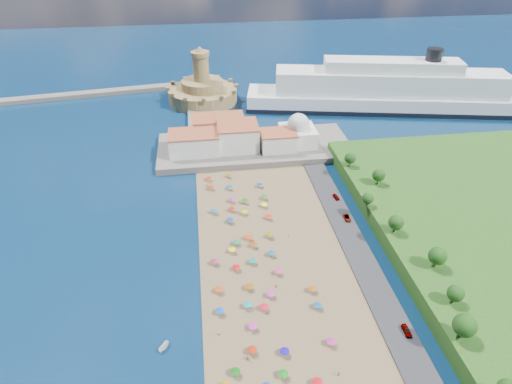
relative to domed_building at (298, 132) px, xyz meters
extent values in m
plane|color=#071938|center=(-30.00, -71.00, -8.97)|extent=(700.00, 700.00, 0.00)
cube|color=#59544C|center=(-20.00, 2.00, -7.47)|extent=(90.00, 36.00, 3.00)
cube|color=#59544C|center=(-42.00, 37.00, -7.77)|extent=(18.00, 70.00, 2.40)
cube|color=#59544C|center=(-140.00, 82.00, -7.67)|extent=(199.03, 34.77, 2.60)
cube|color=silver|center=(-48.00, -2.00, -1.47)|extent=(22.00, 14.00, 9.00)
cube|color=silver|center=(-28.00, 0.00, -0.47)|extent=(18.00, 16.00, 11.00)
cube|color=silver|center=(-10.00, -4.00, -1.97)|extent=(16.00, 12.00, 8.00)
cube|color=silver|center=(-36.00, 12.00, -0.97)|extent=(24.00, 14.00, 10.00)
cube|color=silver|center=(0.00, 0.00, -1.97)|extent=(16.00, 16.00, 8.00)
sphere|color=silver|center=(0.00, 0.00, 4.03)|extent=(10.00, 10.00, 10.00)
cylinder|color=silver|center=(0.00, 0.00, 7.83)|extent=(1.20, 1.20, 1.60)
cylinder|color=#A58D52|center=(-42.00, 67.00, -4.97)|extent=(40.00, 40.00, 8.00)
cylinder|color=#A58D52|center=(-42.00, 67.00, 1.53)|extent=(24.00, 24.00, 5.00)
cylinder|color=#A58D52|center=(-42.00, 67.00, 11.03)|extent=(9.00, 9.00, 14.00)
cylinder|color=#A58D52|center=(-42.00, 67.00, 19.23)|extent=(10.40, 10.40, 2.40)
cone|color=#A58D52|center=(-42.00, 67.00, 21.93)|extent=(6.00, 6.00, 3.00)
cube|color=black|center=(60.51, 41.33, -7.71)|extent=(158.93, 54.09, 2.53)
cube|color=white|center=(60.51, 41.33, -4.28)|extent=(157.87, 53.50, 9.39)
cube|color=white|center=(60.51, 41.33, 6.67)|extent=(126.38, 43.21, 12.51)
cube|color=white|center=(60.51, 41.33, 16.05)|extent=(74.45, 28.78, 6.26)
cylinder|color=black|center=(80.95, 37.19, 22.31)|extent=(8.34, 8.34, 6.26)
cylinder|color=gray|center=(-22.35, -53.20, -7.72)|extent=(0.07, 0.07, 2.00)
cone|color=#F6260A|center=(-22.35, -53.20, -6.82)|extent=(2.50, 2.50, 0.60)
cylinder|color=gray|center=(-35.33, -65.84, -7.72)|extent=(0.07, 0.07, 2.00)
cone|color=#178342|center=(-35.33, -65.84, -6.82)|extent=(2.50, 2.50, 0.60)
cylinder|color=gray|center=(-29.84, -67.97, -7.72)|extent=(0.07, 0.07, 2.00)
cone|color=#99400D|center=(-29.84, -67.97, -6.82)|extent=(2.50, 2.50, 0.60)
cylinder|color=gray|center=(-43.22, -74.51, -7.72)|extent=(0.07, 0.07, 2.00)
cone|color=#9E224D|center=(-43.22, -74.51, -6.82)|extent=(2.50, 2.50, 0.60)
cylinder|color=gray|center=(-29.12, -116.36, -7.72)|extent=(0.07, 0.07, 2.00)
cone|color=#157717|center=(-29.12, -116.36, -6.82)|extent=(2.50, 2.50, 0.60)
cylinder|color=gray|center=(-40.47, -114.19, -7.72)|extent=(0.07, 0.07, 2.00)
cone|color=#116212|center=(-40.47, -114.19, -6.82)|extent=(2.50, 2.50, 0.60)
cylinder|color=gray|center=(-42.80, -23.38, -7.72)|extent=(0.07, 0.07, 2.00)
cone|color=red|center=(-42.80, -23.38, -6.82)|extent=(2.50, 2.50, 0.60)
cylinder|color=gray|center=(-42.76, -86.68, -7.72)|extent=(0.07, 0.07, 2.00)
cone|color=#CA4210|center=(-42.76, -86.68, -6.82)|extent=(2.50, 2.50, 0.60)
cylinder|color=gray|center=(-29.87, -41.93, -7.72)|extent=(0.07, 0.07, 2.00)
cone|color=#196F13|center=(-29.87, -41.93, -6.82)|extent=(2.50, 2.50, 0.60)
cylinder|color=gray|center=(-34.86, -31.32, -7.72)|extent=(0.07, 0.07, 2.00)
cone|color=#0E5488|center=(-34.86, -31.32, -6.82)|extent=(2.50, 2.50, 0.60)
cylinder|color=gray|center=(-35.18, -46.46, -7.72)|extent=(0.07, 0.07, 2.00)
cone|color=red|center=(-35.18, -46.46, -6.82)|extent=(2.50, 2.50, 0.60)
cylinder|color=gray|center=(-23.95, -81.65, -7.72)|extent=(0.07, 0.07, 2.00)
cone|color=#C92B7B|center=(-23.95, -81.65, -6.82)|extent=(2.50, 2.50, 0.60)
cylinder|color=gray|center=(-21.86, -40.07, -7.72)|extent=(0.07, 0.07, 2.00)
cone|color=#288016|center=(-21.86, -40.07, -6.82)|extent=(2.50, 2.50, 0.60)
cylinder|color=gray|center=(-36.56, -53.50, -7.72)|extent=(0.07, 0.07, 2.00)
cone|color=#0B3B91|center=(-36.56, -53.50, -6.82)|extent=(2.50, 2.50, 0.60)
cylinder|color=gray|center=(-31.04, -63.76, -7.72)|extent=(0.07, 0.07, 2.00)
cone|color=#FF360B|center=(-31.04, -63.76, -6.82)|extent=(2.50, 2.50, 0.60)
cylinder|color=gray|center=(-36.67, -78.13, -7.72)|extent=(0.07, 0.07, 2.00)
cone|color=#F50A0E|center=(-36.67, -78.13, -6.82)|extent=(2.50, 2.50, 0.60)
cylinder|color=gray|center=(-42.96, -94.87, -7.72)|extent=(0.07, 0.07, 2.00)
cone|color=#0E49B7|center=(-42.96, -94.87, -6.82)|extent=(2.50, 2.50, 0.60)
cylinder|color=gray|center=(-42.25, -30.34, -7.72)|extent=(0.07, 0.07, 2.00)
cone|color=#89320C|center=(-42.25, -30.34, -6.82)|extent=(2.50, 2.50, 0.60)
cylinder|color=gray|center=(-30.85, -49.14, -7.72)|extent=(0.07, 0.07, 2.00)
cone|color=#C8B30A|center=(-30.85, -49.14, -6.82)|extent=(2.50, 2.50, 0.60)
cylinder|color=gray|center=(-34.19, -21.76, -7.72)|extent=(0.07, 0.07, 2.00)
cone|color=#855A0C|center=(-34.19, -21.76, -6.82)|extent=(2.50, 2.50, 0.60)
cylinder|color=gray|center=(-30.54, -95.07, -7.72)|extent=(0.07, 0.07, 2.00)
cone|color=red|center=(-30.54, -95.07, -6.82)|extent=(2.50, 2.50, 0.60)
cylinder|color=gray|center=(-35.06, -93.73, -7.72)|extent=(0.07, 0.07, 2.00)
cone|color=teal|center=(-35.06, -93.73, -6.82)|extent=(2.50, 2.50, 0.60)
cylinder|color=gray|center=(-15.38, -96.61, -7.72)|extent=(0.07, 0.07, 2.00)
cone|color=#0E5786|center=(-15.38, -96.61, -6.82)|extent=(2.50, 2.50, 0.60)
cylinder|color=gray|center=(-24.63, -73.09, -7.72)|extent=(0.07, 0.07, 2.00)
cone|color=#0E5B86|center=(-24.63, -73.09, -6.82)|extent=(2.50, 2.50, 0.60)
cylinder|color=gray|center=(-41.95, -46.88, -7.72)|extent=(0.07, 0.07, 2.00)
cone|color=#0F6189|center=(-41.95, -46.88, -6.82)|extent=(2.50, 2.50, 0.60)
cylinder|color=gray|center=(-23.68, -63.84, -7.72)|extent=(0.07, 0.07, 2.00)
cone|color=#78670A|center=(-23.68, -63.84, -6.82)|extent=(2.50, 2.50, 0.60)
cylinder|color=gray|center=(-34.83, -40.33, -7.72)|extent=(0.07, 0.07, 2.00)
cone|color=#A1228A|center=(-34.83, -40.33, -6.82)|extent=(2.50, 2.50, 0.60)
cylinder|color=gray|center=(-22.92, -45.56, -7.72)|extent=(0.07, 0.07, 2.00)
cone|color=#F4EF0D|center=(-22.92, -45.56, -6.82)|extent=(2.50, 2.50, 0.60)
cylinder|color=gray|center=(-33.72, -86.81, -7.72)|extent=(0.07, 0.07, 2.00)
cone|color=#8E4C0C|center=(-33.72, -86.81, -6.82)|extent=(2.50, 2.50, 0.60)
cylinder|color=gray|center=(-27.85, -90.60, -7.72)|extent=(0.07, 0.07, 2.00)
cone|color=#C82B94|center=(-27.85, -90.60, -6.82)|extent=(2.50, 2.50, 0.60)
cylinder|color=gray|center=(-15.11, -109.03, -7.72)|extent=(0.07, 0.07, 2.00)
cone|color=#B32682|center=(-15.11, -109.03, -6.82)|extent=(2.50, 2.50, 0.60)
cylinder|color=gray|center=(-21.50, -119.54, -7.72)|extent=(0.07, 0.07, 2.00)
cone|color=red|center=(-21.50, -119.54, -6.82)|extent=(2.50, 2.50, 0.60)
cylinder|color=gray|center=(-34.48, -101.36, -7.72)|extent=(0.07, 0.07, 2.00)
cone|color=#CA2BA2|center=(-34.48, -101.36, -6.82)|extent=(2.50, 2.50, 0.60)
cylinder|color=gray|center=(-37.26, -69.64, -7.72)|extent=(0.07, 0.07, 2.00)
cone|color=yellow|center=(-37.26, -69.64, -6.82)|extent=(2.50, 2.50, 0.60)
cylinder|color=gray|center=(-31.30, -75.90, -7.72)|extent=(0.07, 0.07, 2.00)
cone|color=#0D7B79|center=(-31.30, -75.90, -6.82)|extent=(2.50, 2.50, 0.60)
cylinder|color=gray|center=(-35.64, -108.63, -7.72)|extent=(0.07, 0.07, 2.00)
cone|color=#AF250E|center=(-35.64, -108.63, -6.82)|extent=(2.50, 2.50, 0.60)
cylinder|color=gray|center=(-27.57, -110.21, -7.72)|extent=(0.07, 0.07, 2.00)
cone|color=#1A0CA5|center=(-27.57, -110.21, -6.82)|extent=(2.50, 2.50, 0.60)
cylinder|color=gray|center=(-22.44, -31.25, -7.72)|extent=(0.07, 0.07, 2.00)
cone|color=#0B4399|center=(-22.44, -31.25, -6.82)|extent=(2.50, 2.50, 0.60)
cylinder|color=gray|center=(-15.33, -90.30, -7.72)|extent=(0.07, 0.07, 2.00)
cone|color=#A0510E|center=(-15.33, -90.30, -6.82)|extent=(2.50, 2.50, 0.60)
imported|color=tan|center=(-15.65, -117.76, -7.82)|extent=(1.12, 0.97, 1.81)
imported|color=tan|center=(-43.62, -102.00, -7.90)|extent=(0.69, 0.57, 1.64)
imported|color=tan|center=(-43.84, -28.11, -7.93)|extent=(0.75, 1.01, 1.59)
imported|color=tan|center=(-25.45, -86.79, -7.92)|extent=(0.93, 0.82, 1.60)
imported|color=tan|center=(-17.14, -64.32, -7.85)|extent=(0.71, 0.77, 1.76)
imported|color=tan|center=(-46.19, -47.25, -7.93)|extent=(0.88, 1.16, 1.59)
imported|color=tan|center=(-37.02, -110.40, -7.88)|extent=(1.64, 0.95, 1.69)
imported|color=white|center=(-58.02, -103.96, -8.24)|extent=(3.35, 3.97, 1.48)
imported|color=gray|center=(6.00, -108.08, -7.55)|extent=(1.75, 4.24, 1.44)
imported|color=gray|center=(6.00, -43.69, -7.62)|extent=(2.07, 4.02, 1.31)
imported|color=gray|center=(6.00, -57.47, -7.64)|extent=(2.23, 4.60, 1.26)
cylinder|color=#382314|center=(15.81, -115.28, -1.36)|extent=(0.50, 0.50, 3.23)
sphere|color=#14380F|center=(15.81, -115.28, 1.55)|extent=(5.82, 5.82, 5.82)
cylinder|color=#382314|center=(19.78, -104.36, -1.70)|extent=(0.50, 0.50, 2.55)
sphere|color=#14380F|center=(19.78, -104.36, 0.59)|extent=(4.59, 4.59, 4.59)
cylinder|color=#382314|center=(21.75, -90.44, -1.46)|extent=(0.50, 0.50, 3.03)
sphere|color=#14380F|center=(21.75, -90.44, 1.26)|extent=(5.45, 5.45, 5.45)
cylinder|color=#382314|center=(16.46, -73.04, -1.57)|extent=(0.50, 0.50, 2.81)
sphere|color=#14380F|center=(16.46, -73.04, 0.96)|extent=(5.06, 5.06, 5.06)
cylinder|color=#382314|center=(12.67, -57.44, -1.79)|extent=(0.50, 0.50, 2.38)
sphere|color=#14380F|center=(12.67, -57.44, 0.35)|extent=(4.28, 4.28, 4.28)
cylinder|color=#382314|center=(22.03, -43.68, -1.57)|extent=(0.50, 0.50, 2.81)
sphere|color=#14380F|center=(22.03, -43.68, 0.96)|extent=(5.06, 5.06, 5.06)
cylinder|color=#382314|center=(15.60, -28.81, -1.65)|extent=(0.50, 0.50, 2.64)
sphere|color=#14380F|center=(15.60, -28.81, 0.73)|extent=(4.76, 4.76, 4.76)
camera|label=1|loc=(-44.05, -176.58, 85.92)|focal=30.00mm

